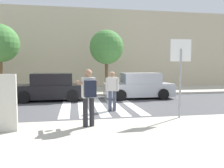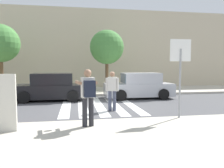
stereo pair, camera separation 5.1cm
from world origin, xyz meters
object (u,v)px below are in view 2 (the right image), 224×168
Objects in this scene: photographer_with_backpack at (88,93)px; parked_car_black at (51,88)px; parked_car_silver at (139,86)px; street_tree_center at (107,47)px; stop_sign at (180,61)px; pedestrian_crossing at (112,89)px; street_tree_west at (0,43)px.

photographer_with_backpack reaches higher than parked_car_black.
parked_car_black is (-1.74, 6.32, -0.44)m from photographer_with_backpack.
parked_car_silver is 4.08m from street_tree_center.
photographer_with_backpack is at bearing -169.02° from stop_sign.
street_tree_center is (-1.36, 8.44, 1.15)m from stop_sign.
photographer_with_backpack is at bearing -112.99° from pedestrian_crossing.
photographer_with_backpack is 0.38× the size of street_tree_west.
pedestrian_crossing is (1.21, 2.86, -0.19)m from photographer_with_backpack.
street_tree_west is (-8.46, 8.48, 1.31)m from stop_sign.
street_tree_west is (-6.44, 6.25, 2.48)m from pedestrian_crossing.
parked_car_silver is at bearing 87.67° from stop_sign.
pedestrian_crossing is 9.31m from street_tree_west.
parked_car_black is 5.21m from parked_car_silver.
parked_car_black is at bearing 130.49° from pedestrian_crossing.
photographer_with_backpack is 9.50m from street_tree_center.
parked_car_silver is (3.47, 6.32, -0.44)m from photographer_with_backpack.
stop_sign is 3.44m from photographer_with_backpack.
street_tree_west is 7.10m from street_tree_center.
street_tree_center reaches higher than pedestrian_crossing.
parked_car_black is at bearing 180.00° from parked_car_silver.
pedestrian_crossing is at bearing -96.11° from street_tree_center.
pedestrian_crossing is (-2.02, 2.23, -1.17)m from stop_sign.
parked_car_black and parked_car_silver have the same top height.
street_tree_center reaches higher than parked_car_black.
street_tree_west is at bearing 134.93° from stop_sign.
parked_car_silver is at bearing 61.26° from photographer_with_backpack.
street_tree_west is at bearing 141.33° from parked_car_black.
street_tree_west reaches higher than parked_car_black.
parked_car_silver is (5.21, 0.00, 0.00)m from parked_car_black.
street_tree_west is at bearing 162.23° from parked_car_silver.
parked_car_black is at bearing -38.67° from street_tree_west.
parked_car_black is 5.22m from street_tree_center.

